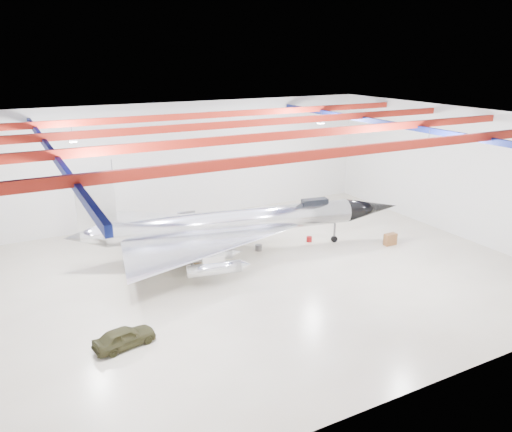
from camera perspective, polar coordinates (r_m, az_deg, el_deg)
floor at (r=35.84m, az=-0.95°, el=-6.92°), size 40.00×40.00×0.00m
wall_back at (r=47.38m, az=-9.24°, el=6.08°), size 40.00×0.00×40.00m
wall_right at (r=46.18m, az=21.83°, el=4.71°), size 0.00×30.00×30.00m
ceiling at (r=32.76m, az=-1.05°, el=10.81°), size 40.00×40.00×0.00m
ceiling_structure at (r=32.85m, az=-1.04°, el=9.64°), size 39.50×29.50×1.08m
jet_aircraft at (r=38.88m, az=-2.54°, el=-1.05°), size 26.88×17.90×7.37m
jeep at (r=28.56m, az=-14.82°, el=-13.23°), size 3.57×1.98×1.15m
desk at (r=42.85m, az=15.09°, el=-2.59°), size 1.06×0.54×0.97m
crate_ply at (r=38.18m, az=-6.78°, el=-5.15°), size 0.54×0.46×0.34m
toolbox_red at (r=42.32m, az=-7.17°, el=-2.83°), size 0.51×0.45×0.30m
engine_drum at (r=40.28m, az=0.29°, el=-3.64°), size 0.69×0.69×0.49m
crate_small at (r=41.66m, az=-14.69°, el=-3.65°), size 0.44×0.35×0.30m
tool_chest at (r=42.43m, az=6.10°, el=-2.64°), size 0.51×0.51×0.43m
oil_barrel at (r=39.14m, az=-9.56°, el=-4.66°), size 0.61×0.53×0.38m
spares_box at (r=43.46m, az=-3.03°, el=-2.10°), size 0.45×0.45×0.37m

